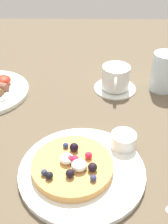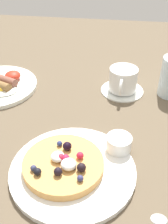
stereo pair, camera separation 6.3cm
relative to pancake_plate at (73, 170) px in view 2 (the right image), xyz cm
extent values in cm
cube|color=brown|center=(-3.99, 16.48, -2.11)|extent=(163.24, 153.82, 3.00)
cylinder|color=white|center=(0.00, 0.00, 0.00)|extent=(24.82, 24.82, 1.21)
cylinder|color=tan|center=(-1.82, -0.06, 1.46)|extent=(15.87, 15.87, 1.71)
sphere|color=navy|center=(-3.40, 4.19, 2.87)|extent=(1.12, 1.12, 1.12)
sphere|color=black|center=(-1.64, 3.32, 3.21)|extent=(1.80, 1.80, 1.80)
sphere|color=black|center=(-2.07, -3.36, 3.12)|extent=(1.61, 1.61, 1.61)
sphere|color=#C11F43|center=(-1.32, -0.02, 3.15)|extent=(1.67, 1.67, 1.67)
sphere|color=navy|center=(0.42, -1.67, 2.85)|extent=(1.06, 1.06, 1.06)
sphere|color=black|center=(2.01, -1.86, 3.19)|extent=(1.74, 1.74, 1.74)
sphere|color=red|center=(-2.36, 0.07, 3.14)|extent=(1.65, 1.65, 1.65)
sphere|color=red|center=(1.28, 1.30, 3.03)|extent=(1.43, 1.43, 1.43)
sphere|color=black|center=(-5.78, -3.82, 3.03)|extent=(1.42, 1.42, 1.42)
sphere|color=black|center=(-2.28, 0.19, 3.04)|extent=(1.46, 1.46, 1.46)
sphere|color=navy|center=(2.14, -4.18, 2.91)|extent=(1.19, 1.19, 1.19)
sphere|color=#353959|center=(-6.80, -3.00, 2.92)|extent=(1.21, 1.21, 1.21)
ellipsoid|color=white|center=(-0.48, -1.42, 3.20)|extent=(2.95, 2.95, 1.77)
ellipsoid|color=white|center=(-2.90, 0.29, 3.13)|extent=(2.73, 2.73, 1.64)
cylinder|color=white|center=(8.64, 6.79, 2.16)|extent=(5.35, 5.35, 3.11)
cylinder|color=maroon|center=(8.64, 6.79, 2.79)|extent=(4.39, 4.39, 0.37)
cylinder|color=brown|center=(-25.06, 29.25, 1.79)|extent=(8.67, 5.39, 2.45)
ellipsoid|color=white|center=(-24.02, 25.27, 0.86)|extent=(7.62, 6.48, 0.60)
sphere|color=yellow|center=(-24.02, 25.27, 1.36)|extent=(2.00, 2.00, 2.00)
ellipsoid|color=red|center=(-23.40, 31.92, 1.82)|extent=(4.56, 4.56, 2.51)
cylinder|color=white|center=(8.80, 31.73, -0.25)|extent=(12.04, 12.04, 0.70)
cylinder|color=white|center=(8.80, 31.73, 3.30)|extent=(7.82, 7.82, 6.40)
torus|color=white|center=(8.31, 26.84, 3.62)|extent=(1.23, 4.44, 4.38)
cylinder|color=brown|center=(8.80, 31.73, 5.35)|extent=(6.65, 6.65, 0.51)
ellipsoid|color=silver|center=(16.15, -8.15, -0.31)|extent=(2.86, 2.20, 0.60)
camera|label=1|loc=(1.01, -36.98, 41.97)|focal=44.62mm
camera|label=2|loc=(7.30, -36.49, 41.97)|focal=44.62mm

